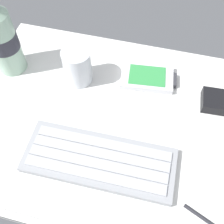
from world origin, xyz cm
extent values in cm
cube|color=silver|center=(0.00, 0.00, -1.00)|extent=(64.00, 48.00, 2.00)
cube|color=#93969B|center=(0.25, -9.89, 0.70)|extent=(29.21, 11.56, 1.40)
cube|color=#ADAFB5|center=(0.18, -6.59, 1.55)|extent=(26.71, 2.51, 0.30)
cube|color=#ADAFB5|center=(0.22, -8.79, 1.55)|extent=(26.71, 2.51, 0.30)
cube|color=#ADAFB5|center=(0.27, -10.99, 1.55)|extent=(26.71, 2.51, 0.30)
cube|color=#ADAFB5|center=(0.31, -13.19, 1.55)|extent=(26.71, 2.51, 0.30)
cube|color=silver|center=(5.17, 12.77, 0.70)|extent=(12.79, 8.92, 1.40)
cube|color=green|center=(5.17, 12.77, 1.45)|extent=(9.02, 6.85, 0.10)
cube|color=#333338|center=(11.52, 13.50, 0.70)|extent=(1.23, 3.87, 1.12)
cylinder|color=silver|center=(-10.29, 9.12, 4.25)|extent=(6.40, 6.40, 8.50)
cylinder|color=orange|center=(-10.29, 9.12, 3.26)|extent=(5.50, 5.50, 6.12)
cylinder|color=#9EC1A8|center=(-26.93, 8.84, 7.50)|extent=(6.60, 6.60, 15.00)
cylinder|color=#2D2D38|center=(-26.93, 8.84, 8.25)|extent=(6.73, 6.73, 3.80)
cube|color=black|center=(21.44, 9.43, 1.20)|extent=(7.30, 5.98, 2.40)
cylinder|color=#26262B|center=(21.28, -15.98, 0.35)|extent=(9.04, 4.28, 0.70)
camera|label=1|loc=(7.61, -29.91, 50.37)|focal=44.41mm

